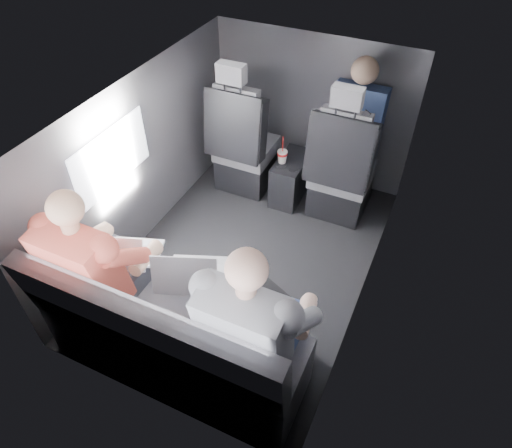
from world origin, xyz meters
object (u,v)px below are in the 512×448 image
at_px(center_console, 291,178).
at_px(passenger_front_right, 356,123).
at_px(front_seat_left, 244,150).
at_px(passenger_rear_right, 256,326).
at_px(front_seat_right, 341,175).
at_px(laptop_black, 267,307).
at_px(soda_cup, 282,157).
at_px(laptop_white, 129,253).
at_px(rear_bench, 172,342).
at_px(passenger_rear_left, 103,266).
at_px(laptop_silver, 195,274).

relative_size(center_console, passenger_front_right, 0.54).
xyz_separation_m(front_seat_left, passenger_rear_right, (0.96, -1.81, 0.26)).
bearing_deg(front_seat_right, laptop_black, -88.11).
distance_m(soda_cup, laptop_black, 1.72).
height_order(soda_cup, passenger_front_right, passenger_front_right).
relative_size(center_console, laptop_white, 1.21).
height_order(rear_bench, passenger_rear_left, passenger_rear_left).
xyz_separation_m(front_seat_right, passenger_front_right, (0.00, 0.26, 0.36)).
distance_m(front_seat_right, laptop_silver, 1.69).
bearing_deg(passenger_rear_left, passenger_rear_right, -0.01).
height_order(center_console, passenger_rear_left, passenger_rear_left).
xyz_separation_m(laptop_white, passenger_rear_left, (-0.06, -0.17, 0.02)).
bearing_deg(rear_bench, front_seat_left, 103.31).
relative_size(rear_bench, passenger_rear_right, 1.23).
xyz_separation_m(front_seat_right, laptop_black, (0.05, -1.65, 0.23)).
height_order(laptop_white, passenger_front_right, passenger_front_right).
bearing_deg(passenger_rear_left, laptop_black, 8.71).
bearing_deg(center_console, front_seat_right, -5.07).
relative_size(front_seat_left, center_console, 2.64).
distance_m(center_console, passenger_rear_right, 1.97).
bearing_deg(laptop_silver, passenger_rear_left, -159.59).
bearing_deg(laptop_white, soda_cup, 76.84).
bearing_deg(center_console, laptop_silver, -89.20).
distance_m(front_seat_left, laptop_black, 1.92).
distance_m(laptop_white, passenger_front_right, 2.10).
relative_size(laptop_black, passenger_rear_right, 0.33).
height_order(laptop_silver, passenger_rear_left, passenger_rear_left).
xyz_separation_m(soda_cup, laptop_black, (0.57, -1.61, 0.17)).
xyz_separation_m(laptop_white, passenger_rear_right, (0.95, -0.17, 0.03)).
height_order(front_seat_left, front_seat_right, same).
bearing_deg(rear_bench, laptop_white, 148.52).
xyz_separation_m(front_seat_left, passenger_rear_left, (-0.04, -1.81, 0.25)).
bearing_deg(rear_bench, passenger_rear_left, 169.19).
distance_m(passenger_rear_right, passenger_front_right, 2.07).
bearing_deg(passenger_rear_right, soda_cup, 108.02).
bearing_deg(passenger_rear_right, laptop_silver, 158.51).
bearing_deg(front_seat_right, passenger_front_right, 89.04).
xyz_separation_m(center_console, passenger_rear_left, (-0.49, -1.85, 0.45)).
height_order(center_console, passenger_rear_right, passenger_rear_right).
xyz_separation_m(passenger_rear_left, passenger_front_right, (0.95, 2.07, 0.11)).
bearing_deg(front_seat_left, laptop_black, -60.02).
bearing_deg(center_console, laptop_black, -73.41).
relative_size(front_seat_left, passenger_rear_right, 0.97).
height_order(front_seat_left, laptop_black, front_seat_left).
bearing_deg(rear_bench, passenger_front_right, 78.12).
xyz_separation_m(rear_bench, laptop_white, (-0.44, 0.27, 0.32)).
bearing_deg(rear_bench, front_seat_right, 76.69).
bearing_deg(passenger_front_right, passenger_rear_left, -114.66).
bearing_deg(center_console, passenger_front_right, 25.64).
xyz_separation_m(front_seat_right, rear_bench, (-0.45, -1.90, -0.09)).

